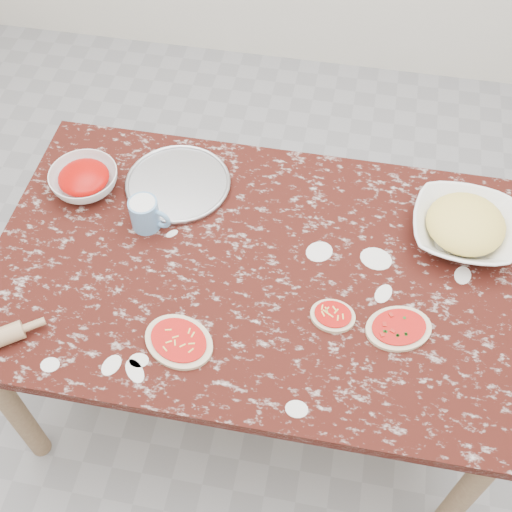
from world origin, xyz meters
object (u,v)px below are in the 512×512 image
object	(u,v)px
worktable	(256,281)
flour_mug	(146,214)
sauce_bowl	(85,180)
cheese_bowl	(464,229)
pizza_tray	(178,184)

from	to	relation	value
worktable	flour_mug	distance (m)	0.40
sauce_bowl	flour_mug	distance (m)	0.27
worktable	flour_mug	size ratio (longest dim) A/B	11.89
sauce_bowl	flour_mug	bearing A→B (deg)	-25.62
worktable	flour_mug	bearing A→B (deg)	165.67
worktable	flour_mug	xyz separation A→B (m)	(-0.36, 0.09, 0.14)
flour_mug	cheese_bowl	bearing A→B (deg)	7.87
flour_mug	pizza_tray	bearing A→B (deg)	74.27
pizza_tray	cheese_bowl	xyz separation A→B (m)	(0.91, -0.05, 0.03)
worktable	sauce_bowl	xyz separation A→B (m)	(-0.60, 0.21, 0.12)
cheese_bowl	flour_mug	distance (m)	0.97
pizza_tray	cheese_bowl	bearing A→B (deg)	-2.91
worktable	sauce_bowl	bearing A→B (deg)	160.94
pizza_tray	sauce_bowl	world-z (taller)	sauce_bowl
worktable	cheese_bowl	world-z (taller)	cheese_bowl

